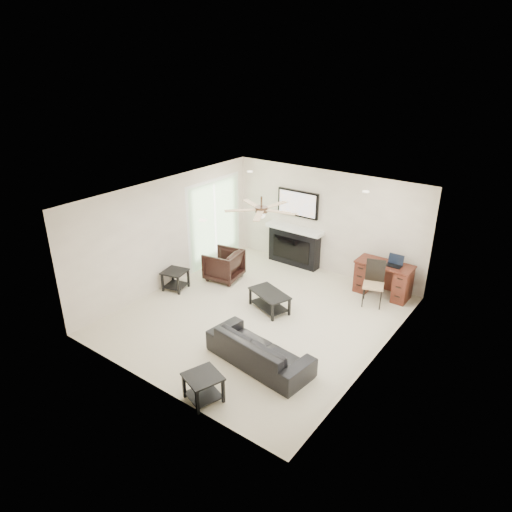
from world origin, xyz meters
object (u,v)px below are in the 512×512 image
object	(u,v)px
coffee_table	(269,301)
fireplace_unit	(294,229)
sofa	(259,349)
desk	(383,279)
armchair	(224,265)

from	to	relation	value
coffee_table	fireplace_unit	world-z (taller)	fireplace_unit
sofa	desk	size ratio (longest dim) A/B	1.58
sofa	coffee_table	size ratio (longest dim) A/B	2.15
desk	armchair	bearing A→B (deg)	-156.07
coffee_table	fireplace_unit	distance (m)	2.51
armchair	coffee_table	bearing A→B (deg)	62.56
armchair	desk	bearing A→B (deg)	104.42
armchair	fireplace_unit	size ratio (longest dim) A/B	0.41
sofa	fireplace_unit	distance (m)	4.27
armchair	desk	distance (m)	3.65
fireplace_unit	coffee_table	bearing A→B (deg)	-70.00
armchair	coffee_table	world-z (taller)	armchair
sofa	fireplace_unit	world-z (taller)	fireplace_unit
fireplace_unit	desk	distance (m)	2.53
sofa	desk	distance (m)	3.71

